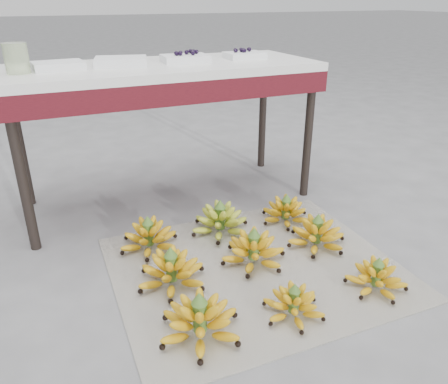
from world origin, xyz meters
name	(u,v)px	position (x,y,z in m)	size (l,w,h in m)	color
ground	(254,278)	(0.00, 0.00, 0.00)	(60.00, 60.00, 0.00)	slate
newspaper_mat	(255,268)	(0.04, 0.07, 0.00)	(1.25, 1.05, 0.01)	white
bunch_front_left	(200,321)	(-0.35, -0.24, 0.07)	(0.32, 0.32, 0.19)	#EEBC07
bunch_front_center	(294,304)	(0.02, -0.28, 0.06)	(0.28, 0.28, 0.15)	#EEBC07
bunch_front_right	(376,278)	(0.43, -0.28, 0.06)	(0.27, 0.27, 0.15)	#EEBC07
bunch_mid_left	(172,271)	(-0.34, 0.10, 0.07)	(0.34, 0.34, 0.18)	#EEBC07
bunch_mid_center	(254,251)	(0.05, 0.11, 0.07)	(0.37, 0.37, 0.18)	#EEBC07
bunch_mid_right	(317,235)	(0.40, 0.11, 0.07)	(0.38, 0.38, 0.18)	#EEBC07
bunch_back_left	(149,237)	(-0.35, 0.43, 0.07)	(0.35, 0.35, 0.18)	#EEBC07
bunch_back_center	(220,221)	(0.03, 0.43, 0.07)	(0.34, 0.34, 0.19)	#9EC036
bunch_back_right	(286,212)	(0.40, 0.40, 0.06)	(0.28, 0.28, 0.16)	#EEBC07
vendor_table	(164,81)	(-0.08, 0.94, 0.71)	(1.67, 0.67, 0.80)	black
tray_far_left	(58,66)	(-0.61, 0.96, 0.82)	(0.25, 0.19, 0.04)	silver
tray_left	(121,61)	(-0.30, 0.96, 0.82)	(0.30, 0.25, 0.04)	silver
tray_right	(185,58)	(0.04, 0.94, 0.82)	(0.26, 0.19, 0.06)	silver
tray_far_right	(244,55)	(0.41, 0.95, 0.82)	(0.22, 0.16, 0.06)	silver
glass_jar	(16,58)	(-0.79, 0.91, 0.87)	(0.11, 0.11, 0.14)	#E0F4C2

